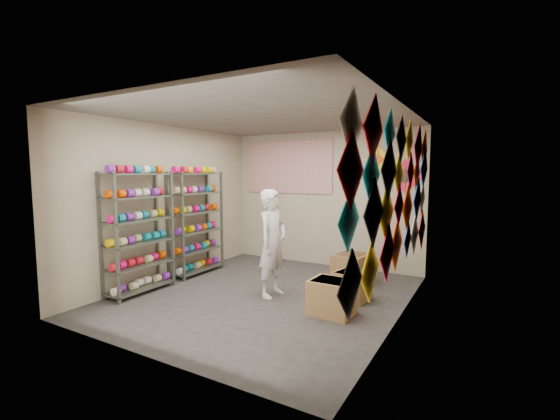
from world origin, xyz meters
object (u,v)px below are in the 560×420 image
Objects in this scene: shopkeeper at (273,243)px; shelf_rack_front at (139,233)px; carton_a at (332,297)px; carton_c at (352,268)px; carton_b at (352,286)px; shelf_rack_back at (196,223)px.

shelf_rack_front is at bearing 117.60° from shopkeeper.
carton_a is 1.53m from carton_c.
shopkeeper reaches higher than carton_a.
carton_b is (1.11, 0.44, -0.61)m from shopkeeper.
carton_a is 0.71m from carton_b.
carton_b is 0.86× the size of carton_c.
carton_b is at bearing 0.63° from shelf_rack_back.
shelf_rack_front is at bearing -90.00° from shelf_rack_back.
carton_a is at bearing -12.75° from shelf_rack_back.
carton_b is (3.00, 1.33, -0.75)m from shelf_rack_front.
shopkeeper reaches higher than carton_c.
carton_a is at bearing -82.60° from carton_b.
shelf_rack_front reaches higher than shopkeeper.
carton_c reaches higher than carton_a.
shopkeeper is 1.34m from carton_b.
carton_a is at bearing 11.94° from shelf_rack_front.
shelf_rack_front and shelf_rack_back have the same top height.
shelf_rack_back is 1.94m from shopkeeper.
shelf_rack_front reaches higher than carton_b.
shelf_rack_front reaches higher than carton_a.
shopkeeper is at bearing 167.88° from carton_a.
shelf_rack_back reaches higher than carton_a.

